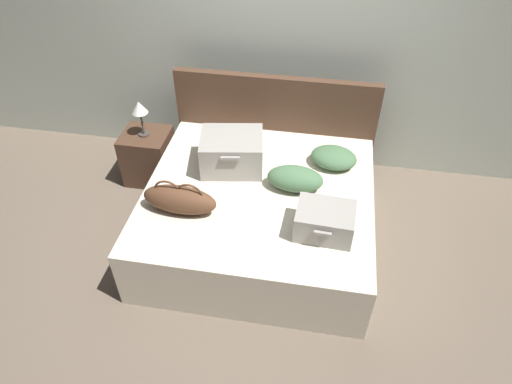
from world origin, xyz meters
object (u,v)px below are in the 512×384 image
object	(u,v)px
duffel_bag	(180,199)
table_lamp	(140,110)
hard_case_large	(232,151)
hard_case_medium	(325,221)
nightstand	(149,156)
bed	(259,214)
pillow_center_head	(295,179)
pillow_near_headboard	(334,157)

from	to	relation	value
duffel_bag	table_lamp	bearing A→B (deg)	124.40
hard_case_large	hard_case_medium	distance (m)	1.03
nightstand	bed	bearing A→B (deg)	-27.38
hard_case_medium	table_lamp	distance (m)	1.99
hard_case_medium	pillow_center_head	bearing A→B (deg)	122.68
pillow_center_head	nightstand	distance (m)	1.60
table_lamp	nightstand	bearing A→B (deg)	180.00
pillow_center_head	nightstand	bearing A→B (deg)	160.21
hard_case_large	table_lamp	xyz separation A→B (m)	(-0.92, 0.34, 0.10)
nightstand	table_lamp	world-z (taller)	table_lamp
bed	hard_case_medium	world-z (taller)	hard_case_medium
bed	hard_case_large	bearing A→B (deg)	134.73
bed	pillow_near_headboard	bearing A→B (deg)	38.00
duffel_bag	nightstand	bearing A→B (deg)	124.40
hard_case_medium	pillow_center_head	world-z (taller)	hard_case_medium
bed	nightstand	size ratio (longest dim) A/B	3.52
pillow_center_head	table_lamp	distance (m)	1.57
pillow_near_headboard	pillow_center_head	world-z (taller)	pillow_center_head
hard_case_medium	pillow_center_head	distance (m)	0.52
pillow_near_headboard	pillow_center_head	xyz separation A→B (m)	(-0.29, -0.36, 0.02)
pillow_near_headboard	nightstand	world-z (taller)	pillow_near_headboard
pillow_center_head	bed	bearing A→B (deg)	-162.38
pillow_near_headboard	table_lamp	bearing A→B (deg)	174.39
hard_case_large	pillow_near_headboard	size ratio (longest dim) A/B	1.47
pillow_center_head	table_lamp	xyz separation A→B (m)	(-1.47, 0.53, 0.16)
hard_case_medium	pillow_near_headboard	size ratio (longest dim) A/B	1.10
bed	nightstand	bearing A→B (deg)	152.62
hard_case_medium	nightstand	world-z (taller)	hard_case_medium
duffel_bag	nightstand	size ratio (longest dim) A/B	1.12
hard_case_large	table_lamp	size ratio (longest dim) A/B	1.63
hard_case_large	hard_case_medium	bearing A→B (deg)	-47.74
pillow_near_headboard	nightstand	xyz separation A→B (m)	(-1.76, 0.17, -0.35)
bed	duffel_bag	distance (m)	0.74
duffel_bag	nightstand	world-z (taller)	duffel_bag
hard_case_medium	pillow_near_headboard	xyz separation A→B (m)	(0.03, 0.81, -0.03)
duffel_bag	table_lamp	size ratio (longest dim) A/B	1.67
hard_case_large	pillow_near_headboard	distance (m)	0.86
duffel_bag	hard_case_medium	bearing A→B (deg)	-2.09
duffel_bag	pillow_center_head	distance (m)	0.92
hard_case_medium	duffel_bag	xyz separation A→B (m)	(-1.08, 0.04, 0.01)
pillow_near_headboard	hard_case_medium	bearing A→B (deg)	-92.22
hard_case_large	nightstand	xyz separation A→B (m)	(-0.92, 0.34, -0.43)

